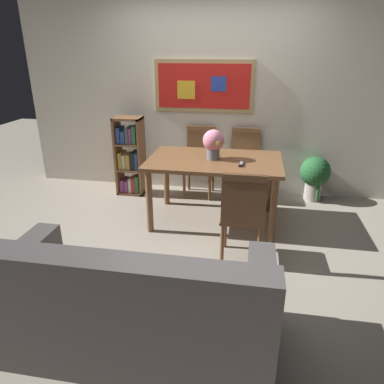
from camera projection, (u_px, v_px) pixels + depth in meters
ground_plane at (194, 241)px, 3.74m from camera, size 12.00×12.00×0.00m
wall_back_with_painting at (215, 95)px, 4.70m from camera, size 5.20×0.14×2.60m
dining_table at (214, 168)px, 3.95m from camera, size 1.46×0.92×0.74m
dining_chair_far_left at (200, 155)px, 4.80m from camera, size 0.40×0.41×0.91m
dining_chair_far_right at (245, 158)px, 4.70m from camera, size 0.40×0.41×0.91m
dining_chair_near_right at (243, 210)px, 3.18m from camera, size 0.40×0.41×0.91m
leather_couch at (132, 308)px, 2.33m from camera, size 1.80×0.84×0.84m
bookshelf at (130, 158)px, 4.82m from camera, size 0.36×0.28×1.05m
potted_ivy at (315, 175)px, 4.65m from camera, size 0.39×0.39×0.58m
flower_vase at (214, 142)px, 3.85m from camera, size 0.24×0.23×0.33m
tv_remote at (241, 164)px, 3.72m from camera, size 0.05×0.16×0.02m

